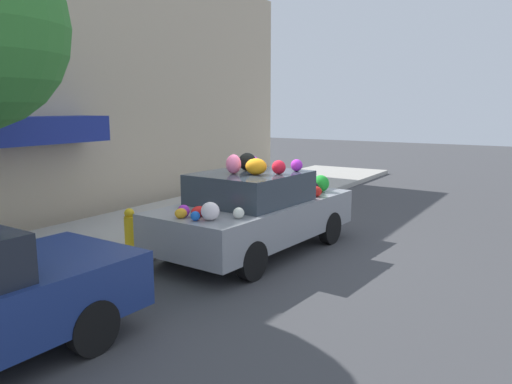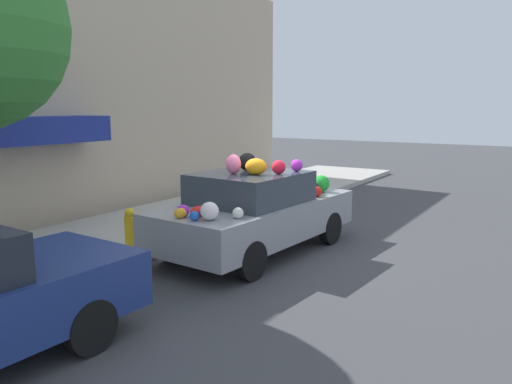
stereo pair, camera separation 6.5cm
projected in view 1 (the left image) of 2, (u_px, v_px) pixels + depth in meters
The scene contains 5 objects.
ground_plane at pixel (249, 250), 9.32m from camera, with size 60.00×60.00×0.00m, color #424244.
sidewalk_curb at pixel (144, 228), 10.71m from camera, with size 24.00×3.20×0.15m.
building_facade at pixel (64, 83), 11.27m from camera, with size 18.00×1.20×6.45m.
fire_hydrant at pixel (130, 227), 9.02m from camera, with size 0.20×0.20×0.70m.
art_car at pixel (255, 210), 9.09m from camera, with size 4.28×2.13×1.83m.
Camera 1 is at (-7.58, -4.86, 2.65)m, focal length 35.00 mm.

